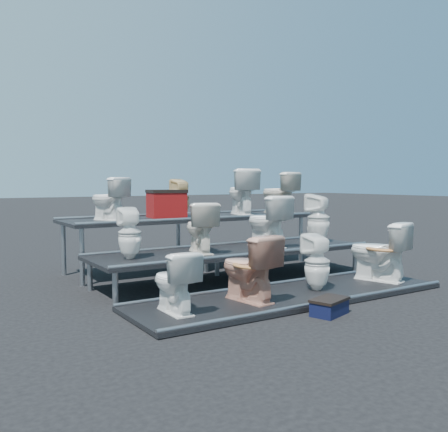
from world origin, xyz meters
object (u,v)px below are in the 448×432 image
toilet_2 (317,262)px  toilet_11 (279,193)px  toilet_1 (248,268)px  toilet_5 (200,227)px  toilet_9 (181,198)px  toilet_0 (174,281)px  toilet_6 (267,221)px  toilet_3 (378,251)px  toilet_4 (130,233)px  step_stool (329,308)px  toilet_8 (108,199)px  toilet_10 (242,192)px  red_crate (167,205)px  toilet_7 (318,218)px

toilet_2 → toilet_11: 3.09m
toilet_1 → toilet_5: (0.10, 1.30, 0.36)m
toilet_9 → toilet_11: (2.05, 0.00, 0.06)m
toilet_0 → toilet_9: bearing=-117.8°
toilet_2 → toilet_6: size_ratio=0.93×
toilet_3 → toilet_4: size_ratio=1.25×
toilet_5 → toilet_0: bearing=66.1°
toilet_2 → toilet_1: bearing=5.7°
toilet_9 → step_stool: size_ratio=1.47×
toilet_3 → toilet_8: 4.02m
toilet_1 → toilet_6: bearing=-141.0°
toilet_3 → toilet_6: size_ratio=1.06×
toilet_5 → toilet_6: toilet_6 is taller
toilet_0 → toilet_10: size_ratio=0.83×
toilet_0 → toilet_5: toilet_5 is taller
toilet_2 → toilet_8: bearing=-49.2°
toilet_6 → toilet_10: 1.43m
toilet_5 → toilet_4: bearing=15.2°
toilet_9 → step_stool: (0.05, -3.40, -1.10)m
toilet_3 → toilet_9: toilet_9 is taller
toilet_5 → toilet_9: (0.37, 1.30, 0.36)m
red_crate → toilet_2: bearing=-65.0°
toilet_6 → toilet_8: size_ratio=1.20×
toilet_4 → toilet_9: toilet_9 is taller
toilet_9 → toilet_10: 1.22m
toilet_4 → step_stool: (1.45, -2.10, -0.71)m
toilet_5 → red_crate: 1.39m
toilet_1 → toilet_11: 3.71m
toilet_6 → toilet_10: toilet_10 is taller
toilet_0 → toilet_8: 2.73m
toilet_3 → toilet_6: toilet_6 is taller
toilet_5 → toilet_7: toilet_7 is taller
toilet_2 → toilet_8: (-1.83, 2.60, 0.76)m
toilet_5 → toilet_8: toilet_8 is taller
toilet_7 → toilet_11: bearing=-123.0°
toilet_0 → toilet_4: (0.02, 1.30, 0.40)m
toilet_5 → toilet_7: size_ratio=0.89×
toilet_3 → toilet_10: size_ratio=1.03×
step_stool → toilet_7: bearing=31.7°
toilet_0 → toilet_1: size_ratio=0.85×
toilet_7 → toilet_2: bearing=23.1°
toilet_1 → toilet_9: (0.47, 2.60, 0.73)m
toilet_4 → toilet_7: toilet_7 is taller
toilet_2 → toilet_7: size_ratio=0.92×
toilet_4 → toilet_3: bearing=166.1°
toilet_1 → red_crate: red_crate is taller
toilet_5 → step_stool: (0.42, -2.10, -0.73)m
toilet_5 → step_stool: 2.26m
toilet_0 → toilet_11: bearing=-142.3°
toilet_0 → toilet_2: bearing=-179.1°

